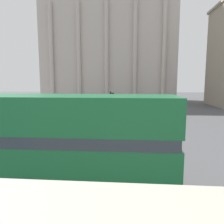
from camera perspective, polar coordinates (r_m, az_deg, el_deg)
double_decker_bus at (r=9.71m, az=-15.58°, el=-6.86°), size 10.51×2.71×4.23m
plaza_building_left at (r=55.17m, az=-0.60°, el=16.29°), size 30.44×15.32×25.66m
traffic_light_near at (r=11.81m, az=-1.48°, el=-2.65°), size 0.42×0.24×4.04m
traffic_light_mid at (r=18.29m, az=-0.16°, el=1.01°), size 0.42×0.24×3.98m
pedestrian_white at (r=34.95m, az=7.87°, el=1.48°), size 0.32×0.32×1.61m
pedestrian_blue at (r=17.20m, az=9.61°, el=-5.03°), size 0.32×0.32×1.69m
pedestrian_olive at (r=35.85m, az=-1.01°, el=1.77°), size 0.32×0.32×1.67m
pedestrian_red at (r=19.21m, az=-6.97°, el=-3.58°), size 0.32×0.32×1.70m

